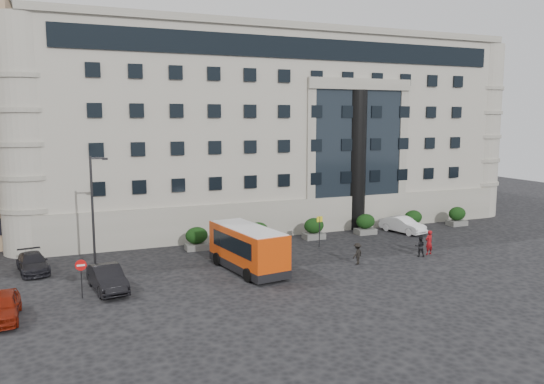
{
  "coord_description": "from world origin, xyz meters",
  "views": [
    {
      "loc": [
        -13.88,
        -32.66,
        10.36
      ],
      "look_at": [
        0.63,
        3.25,
        5.0
      ],
      "focal_mm": 35.0,
      "sensor_mm": 36.0,
      "label": 1
    }
  ],
  "objects_px": {
    "parked_car_d": "(76,234)",
    "pedestrian_b": "(420,246)",
    "hedge_f": "(457,216)",
    "parked_car_b": "(107,278)",
    "bus_stop_sign": "(320,226)",
    "street_lamp": "(94,212)",
    "no_entry_sign": "(81,271)",
    "parked_car_a": "(2,307)",
    "hedge_b": "(258,233)",
    "white_taxi": "(403,225)",
    "minibus": "(248,247)",
    "hedge_e": "(413,220)",
    "red_truck": "(20,221)",
    "parked_car_c": "(33,263)",
    "hedge_d": "(365,224)",
    "hedge_a": "(197,238)",
    "pedestrian_c": "(357,254)",
    "pedestrian_a": "(429,242)",
    "hedge_c": "(314,228)"
  },
  "relations": [
    {
      "from": "parked_car_d",
      "to": "pedestrian_b",
      "type": "height_order",
      "value": "pedestrian_b"
    },
    {
      "from": "hedge_f",
      "to": "parked_car_b",
      "type": "xyz_separation_m",
      "value": [
        -33.5,
        -7.86,
        -0.16
      ]
    },
    {
      "from": "bus_stop_sign",
      "to": "pedestrian_b",
      "type": "height_order",
      "value": "bus_stop_sign"
    },
    {
      "from": "street_lamp",
      "to": "no_entry_sign",
      "type": "bearing_deg",
      "value": -104.72
    },
    {
      "from": "parked_car_d",
      "to": "street_lamp",
      "type": "bearing_deg",
      "value": -92.53
    },
    {
      "from": "street_lamp",
      "to": "bus_stop_sign",
      "type": "xyz_separation_m",
      "value": [
        17.44,
        2.0,
        -2.64
      ]
    },
    {
      "from": "bus_stop_sign",
      "to": "parked_car_a",
      "type": "height_order",
      "value": "bus_stop_sign"
    },
    {
      "from": "hedge_b",
      "to": "parked_car_a",
      "type": "xyz_separation_m",
      "value": [
        -18.2,
        -10.83,
        -0.2
      ]
    },
    {
      "from": "street_lamp",
      "to": "pedestrian_b",
      "type": "bearing_deg",
      "value": -8.65
    },
    {
      "from": "street_lamp",
      "to": "white_taxi",
      "type": "relative_size",
      "value": 1.79
    },
    {
      "from": "parked_car_d",
      "to": "minibus",
      "type": "bearing_deg",
      "value": -58.53
    },
    {
      "from": "hedge_e",
      "to": "red_truck",
      "type": "height_order",
      "value": "red_truck"
    },
    {
      "from": "no_entry_sign",
      "to": "parked_car_c",
      "type": "relative_size",
      "value": 0.53
    },
    {
      "from": "hedge_b",
      "to": "street_lamp",
      "type": "distance_m",
      "value": 14.41
    },
    {
      "from": "hedge_e",
      "to": "bus_stop_sign",
      "type": "relative_size",
      "value": 0.73
    },
    {
      "from": "hedge_f",
      "to": "street_lamp",
      "type": "xyz_separation_m",
      "value": [
        -33.94,
        -4.8,
        3.44
      ]
    },
    {
      "from": "street_lamp",
      "to": "parked_car_a",
      "type": "bearing_deg",
      "value": -130.0
    },
    {
      "from": "hedge_e",
      "to": "pedestrian_b",
      "type": "xyz_separation_m",
      "value": [
        -5.59,
        -8.32,
        -0.16
      ]
    },
    {
      "from": "hedge_f",
      "to": "minibus",
      "type": "xyz_separation_m",
      "value": [
        -24.16,
        -7.0,
        0.74
      ]
    },
    {
      "from": "hedge_d",
      "to": "parked_car_d",
      "type": "height_order",
      "value": "hedge_d"
    },
    {
      "from": "hedge_a",
      "to": "hedge_b",
      "type": "xyz_separation_m",
      "value": [
        5.2,
        0.0,
        0.0
      ]
    },
    {
      "from": "hedge_b",
      "to": "pedestrian_b",
      "type": "relative_size",
      "value": 1.2
    },
    {
      "from": "hedge_f",
      "to": "pedestrian_c",
      "type": "relative_size",
      "value": 1.18
    },
    {
      "from": "minibus",
      "to": "pedestrian_a",
      "type": "relative_size",
      "value": 4.03
    },
    {
      "from": "hedge_b",
      "to": "hedge_d",
      "type": "relative_size",
      "value": 1.0
    },
    {
      "from": "hedge_d",
      "to": "parked_car_a",
      "type": "relative_size",
      "value": 0.43
    },
    {
      "from": "bus_stop_sign",
      "to": "no_entry_sign",
      "type": "height_order",
      "value": "bus_stop_sign"
    },
    {
      "from": "hedge_c",
      "to": "pedestrian_c",
      "type": "relative_size",
      "value": 1.18
    },
    {
      "from": "street_lamp",
      "to": "parked_car_b",
      "type": "distance_m",
      "value": 4.75
    },
    {
      "from": "hedge_b",
      "to": "hedge_f",
      "type": "relative_size",
      "value": 1.0
    },
    {
      "from": "street_lamp",
      "to": "hedge_f",
      "type": "bearing_deg",
      "value": 8.05
    },
    {
      "from": "hedge_a",
      "to": "street_lamp",
      "type": "relative_size",
      "value": 0.23
    },
    {
      "from": "hedge_a",
      "to": "hedge_f",
      "type": "bearing_deg",
      "value": 0.0
    },
    {
      "from": "hedge_e",
      "to": "pedestrian_a",
      "type": "bearing_deg",
      "value": -119.46
    },
    {
      "from": "hedge_f",
      "to": "parked_car_c",
      "type": "distance_m",
      "value": 37.91
    },
    {
      "from": "hedge_b",
      "to": "pedestrian_a",
      "type": "bearing_deg",
      "value": -36.3
    },
    {
      "from": "pedestrian_a",
      "to": "parked_car_a",
      "type": "bearing_deg",
      "value": -3.52
    },
    {
      "from": "white_taxi",
      "to": "pedestrian_c",
      "type": "xyz_separation_m",
      "value": [
        -9.41,
        -7.67,
        0.05
      ]
    },
    {
      "from": "parked_car_b",
      "to": "parked_car_d",
      "type": "distance_m",
      "value": 14.32
    },
    {
      "from": "street_lamp",
      "to": "hedge_c",
      "type": "bearing_deg",
      "value": 14.67
    },
    {
      "from": "parked_car_b",
      "to": "white_taxi",
      "type": "distance_m",
      "value": 27.49
    },
    {
      "from": "no_entry_sign",
      "to": "red_truck",
      "type": "bearing_deg",
      "value": 102.72
    },
    {
      "from": "hedge_a",
      "to": "red_truck",
      "type": "relative_size",
      "value": 0.34
    },
    {
      "from": "hedge_a",
      "to": "parked_car_b",
      "type": "height_order",
      "value": "hedge_a"
    },
    {
      "from": "parked_car_d",
      "to": "pedestrian_c",
      "type": "distance_m",
      "value": 23.72
    },
    {
      "from": "hedge_f",
      "to": "red_truck",
      "type": "height_order",
      "value": "red_truck"
    },
    {
      "from": "hedge_a",
      "to": "pedestrian_b",
      "type": "height_order",
      "value": "hedge_a"
    },
    {
      "from": "hedge_f",
      "to": "white_taxi",
      "type": "height_order",
      "value": "hedge_f"
    },
    {
      "from": "pedestrian_a",
      "to": "parked_car_c",
      "type": "bearing_deg",
      "value": -21.34
    },
    {
      "from": "minibus",
      "to": "parked_car_b",
      "type": "xyz_separation_m",
      "value": [
        -9.34,
        -0.86,
        -0.9
      ]
    }
  ]
}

